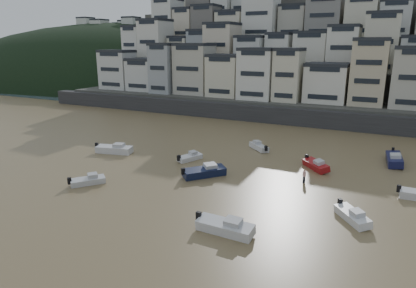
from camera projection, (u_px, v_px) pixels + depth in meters
The scene contains 14 objects.
sea_strip at pixel (112, 75), 196.97m from camera, with size 340.00×340.00×0.00m, color #3F515B.
harbor_wall at pixel (310, 118), 76.14m from camera, with size 140.00×3.00×3.50m, color #38383A.
hillside at pixel (358, 56), 105.61m from camera, with size 141.04×66.00×50.00m.
headland at pixel (122, 78), 181.91m from camera, with size 216.00×135.00×53.33m.
boat_a at pixel (225, 225), 33.36m from camera, with size 5.81×1.90×1.59m, color silver, non-canonical shape.
boat_b at pixel (352, 214), 35.72m from camera, with size 4.88×1.60×1.33m, color silver, non-canonical shape.
boat_c at pixel (204, 170), 47.57m from camera, with size 6.09×1.99×1.66m, color #121A39, non-canonical shape.
boat_e at pixel (316, 164), 50.36m from camera, with size 5.07×1.66×1.38m, color maroon, non-canonical shape.
boat_f at pixel (190, 157), 54.12m from camera, with size 4.32×1.41×1.18m, color silver, non-canonical shape.
boat_h at pixel (259, 146), 59.61m from camera, with size 4.82×1.58×1.31m, color silver, non-canonical shape.
boat_i at pixel (395, 158), 52.64m from camera, with size 6.52×2.13×1.78m, color #14163F, non-canonical shape.
boat_j at pixel (88, 180), 44.94m from camera, with size 4.42×1.45×1.21m, color silver, non-canonical shape.
boat_k at pixel (114, 148), 57.73m from camera, with size 6.24×2.04×1.70m, color silver, non-canonical shape.
person_pink at pixel (304, 176), 45.46m from camera, with size 0.44×0.44×1.74m, color #D19794, non-canonical shape.
Camera 1 is at (24.21, -11.46, 16.67)m, focal length 32.00 mm.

